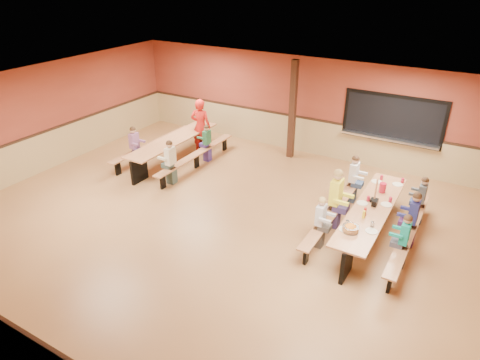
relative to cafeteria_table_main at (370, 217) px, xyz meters
The scene contains 23 objects.
ground 3.40m from the cafeteria_table_main, 159.07° to the right, with size 12.00×12.00×0.00m, color #99653A.
room_envelope 3.36m from the cafeteria_table_main, 159.07° to the right, with size 12.04×10.04×3.02m.
kitchen_pass_through 3.92m from the cafeteria_table_main, 98.14° to the left, with size 2.78×0.28×1.38m.
structural_post 4.73m from the cafeteria_table_main, 136.21° to the left, with size 0.18×0.18×3.00m, color black.
cafeteria_table_main is the anchor object (origin of this frame).
cafeteria_table_second 6.31m from the cafeteria_table_main, behind, with size 1.91×3.70×0.74m.
seated_child_white_left 1.20m from the cafeteria_table_main, 133.48° to the right, with size 0.35×0.29×1.17m, color silver, non-canonical shape.
seated_adult_yellow 0.85m from the cafeteria_table_main, behind, with size 0.47×0.38×1.41m, color #FFF536, non-canonical shape.
seated_child_grey_left 1.63m from the cafeteria_table_main, 120.43° to the left, with size 0.38×0.31×1.24m, color white, non-canonical shape.
seated_child_teal_right 1.07m from the cafeteria_table_main, 39.50° to the right, with size 0.35×0.28×1.16m, color #118B7A, non-canonical shape.
seated_child_navy_right 0.85m from the cafeteria_table_main, 11.32° to the left, with size 0.39×0.32×1.25m, color navy, non-canonical shape.
seated_child_char_right 1.45m from the cafeteria_table_main, 55.25° to the left, with size 0.35×0.28×1.16m, color #474C51, non-canonical shape.
seated_child_purple_sec 7.05m from the cafeteria_table_main, behind, with size 0.36×0.30×1.20m, color #8C5884, non-canonical shape.
seated_child_green_sec 5.63m from the cafeteria_table_main, 163.30° to the left, with size 0.33×0.27×1.13m, color #2A6B47, non-canonical shape.
seated_child_tan_sec 5.40m from the cafeteria_table_main, behind, with size 0.38×0.31×1.23m, color beige, non-canonical shape.
standing_woman 6.26m from the cafeteria_table_main, 160.95° to the left, with size 0.64×0.42×1.76m, color red.
punch_pitcher 0.91m from the cafeteria_table_main, 89.76° to the left, with size 0.16×0.16×0.22m, color #BA1831.
chip_bowl 1.15m from the cafeteria_table_main, 96.42° to the right, with size 0.32×0.32×0.15m, color #FFAB28, non-canonical shape.
napkin_dispenser 0.31m from the cafeteria_table_main, 83.06° to the left, with size 0.10×0.14×0.13m, color black.
condiment_mustard 0.57m from the cafeteria_table_main, 95.17° to the right, with size 0.06×0.06×0.17m, color yellow.
condiment_ketchup 0.47m from the cafeteria_table_main, 98.74° to the right, with size 0.06×0.06×0.17m, color #B2140F.
table_paddle 0.47m from the cafeteria_table_main, 96.02° to the left, with size 0.16×0.16×0.56m.
place_settings 0.27m from the cafeteria_table_main, behind, with size 0.65×3.30×0.11m, color beige, non-canonical shape.
Camera 1 is at (4.70, -7.05, 5.43)m, focal length 32.00 mm.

